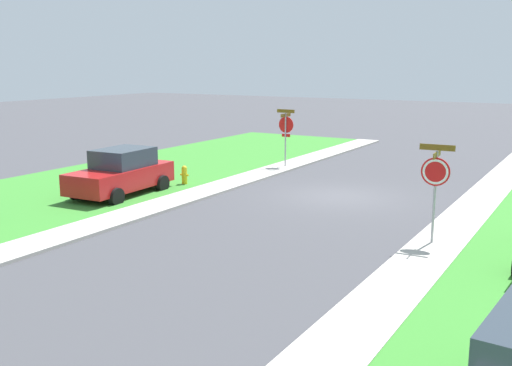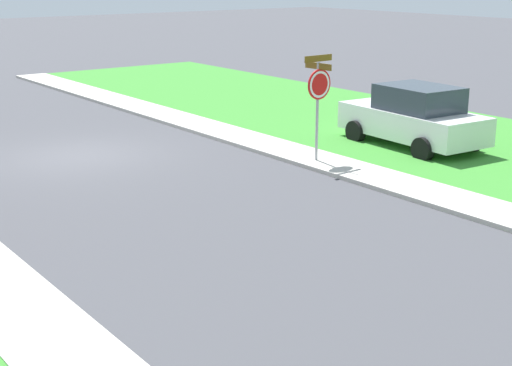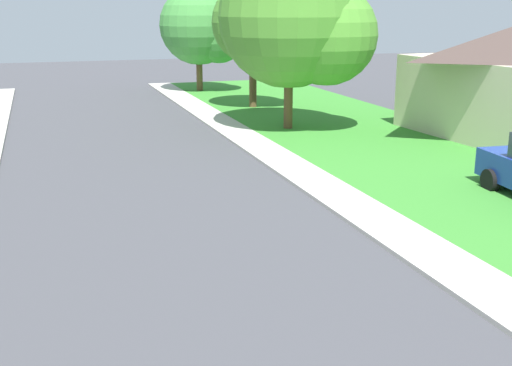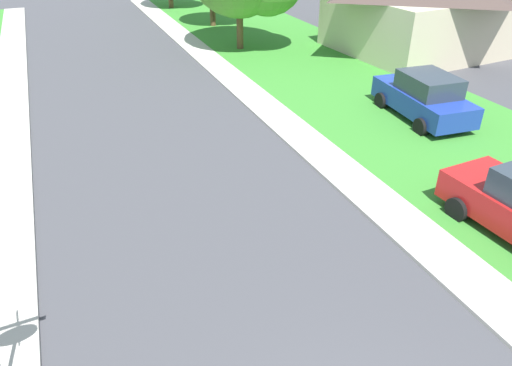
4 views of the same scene
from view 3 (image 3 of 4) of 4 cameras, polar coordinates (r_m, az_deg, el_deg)
name	(u,v)px [view 3 (image 3 of 4)]	position (r m, az deg, el deg)	size (l,w,h in m)	color
sidewalk_east	(360,210)	(16.33, 9.12, -2.35)	(1.40, 56.00, 0.10)	#B7B2A8
tree_sidewalk_mid	(299,21)	(26.27, 3.78, 13.94)	(6.02, 5.60, 7.32)	brown
tree_sidewalk_near	(258,25)	(31.98, 0.20, 13.61)	(4.24, 3.94, 6.10)	brown
tree_across_left	(204,28)	(38.48, -4.61, 13.35)	(4.80, 4.47, 6.04)	brown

